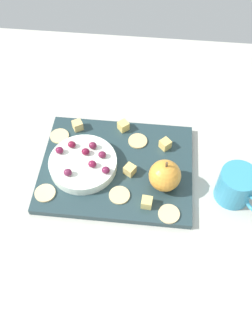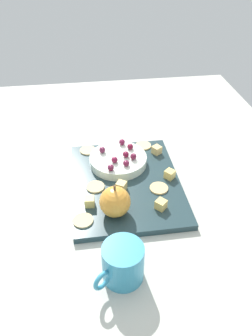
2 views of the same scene
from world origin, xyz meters
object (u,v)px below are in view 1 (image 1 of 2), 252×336
Objects in this scene: cracker_2 at (138,141)px; cracker_4 at (60,136)px; cracker_3 at (45,193)px; grape_4 at (72,144)px; grape_5 at (68,172)px; cracker_0 at (119,195)px; grape_3 at (104,170)px; serving_dish at (83,164)px; grape_6 at (102,155)px; grape_7 at (86,152)px; cheese_cube_1 at (147,202)px; cheese_cube_2 at (78,125)px; cheese_cube_4 at (123,126)px; grape_2 at (59,150)px; cup at (236,186)px; cheese_cube_0 at (165,144)px; platter at (116,169)px; cracker_1 at (169,214)px; grape_1 at (93,145)px; apple_whole at (165,176)px; grape_0 at (92,164)px; cheese_cube_3 at (130,170)px.

cracker_2 is 1.00× the size of cracker_4.
cracker_3 is 15.88cm from cracker_4.
cracker_4 is 6.71cm from grape_4.
grape_5 is (0.62, -7.63, 0.08)cm from grape_4.
grape_3 reaches higher than cracker_0.
serving_dish is 8.38× the size of grape_6.
grape_5 reaches higher than cracker_2.
serving_dish is 8.38× the size of grape_7.
cheese_cube_1 is 1.21× the size of grape_3.
cheese_cube_2 is 11.01cm from cheese_cube_4.
cheese_cube_1 reaches higher than cracker_3.
cheese_cube_4 is at bearing 38.23° from grape_2.
serving_dish is 1.56× the size of cup.
cracker_4 is at bearing 178.59° from cheese_cube_0.
cracker_0 reaches higher than platter.
grape_5 reaches higher than cracker_4.
cracker_0 is 2.48× the size of grape_4.
grape_3 is at bearing 152.24° from cracker_1.
cheese_cube_4 is (-7.07, 20.41, 0.00)cm from cheese_cube_1.
grape_6 and grape_7 have the same top height.
grape_5 is (-11.28, 2.71, 2.91)cm from cracker_0.
grape_1 reaches higher than serving_dish.
grape_2 is (-14.30, 8.40, 2.88)cm from cracker_0.
grape_6 is at bearing -108.49° from cheese_cube_4.
grape_0 is (-15.66, 1.64, -0.35)cm from apple_whole.
grape_1 is (8.67, 11.55, 2.94)cm from cracker_3.
cracker_0 is 2.48× the size of grape_6.
grape_6 is (4.17, 1.55, 1.88)cm from serving_dish.
grape_7 is (-8.47, 8.64, 2.85)cm from cracker_0.
platter is 8.07cm from grape_7.
cracker_2 is at bearing 83.62° from cheese_cube_3.
grape_7 is at bearing -125.87° from cheese_cube_4.
grape_2 is (-16.92, -6.77, 2.88)cm from cracker_2.
grape_6 reaches higher than cracker_3.
grape_5 is at bearing -115.28° from grape_7.
cheese_cube_4 is 1.21× the size of grape_7.
grape_7 reaches higher than cheese_cube_0.
platter is 13.41cm from grape_2.
apple_whole is at bearing -8.98° from serving_dish.
grape_4 reaches higher than cracker_3.
cup reaches higher than grape_1.
grape_3 reaches higher than cracker_4.
grape_2 reaches higher than platter.
grape_0 reaches higher than cracker_0.
cheese_cube_1 is at bearing -31.32° from grape_3.
grape_2 reaches higher than grape_6.
cracker_2 is at bearing 80.19° from cracker_0.
grape_1 is (-7.15, 10.44, 2.94)cm from cracker_0.
cracker_4 is at bearing 152.72° from platter.
grape_1 is at bearing -167.12° from cheese_cube_0.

